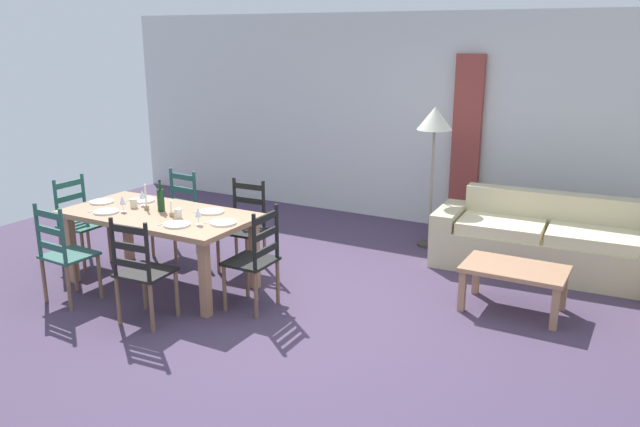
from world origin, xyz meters
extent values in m
cube|color=#43354E|center=(0.00, 0.00, -0.01)|extent=(9.60, 9.60, 0.02)
cube|color=silver|center=(0.00, 3.30, 1.35)|extent=(9.60, 0.16, 2.70)
cube|color=brown|center=(0.52, 3.16, 1.10)|extent=(0.35, 0.08, 2.20)
cube|color=#A57857|center=(-1.54, -0.09, 0.72)|extent=(1.90, 0.96, 0.05)
cube|color=#A57857|center=(-2.39, -0.47, 0.35)|extent=(0.08, 0.08, 0.70)
cube|color=#A57857|center=(-0.69, -0.47, 0.35)|extent=(0.08, 0.08, 0.70)
cube|color=#A57857|center=(-2.39, 0.29, 0.35)|extent=(0.08, 0.08, 0.70)
cube|color=#A57857|center=(-0.69, 0.29, 0.35)|extent=(0.08, 0.08, 0.70)
cube|color=#255249|center=(-2.02, -0.80, 0.45)|extent=(0.44, 0.42, 0.03)
cylinder|color=brown|center=(-2.18, -0.62, 0.22)|extent=(0.04, 0.04, 0.43)
cylinder|color=brown|center=(-1.83, -0.64, 0.22)|extent=(0.04, 0.04, 0.43)
cylinder|color=brown|center=(-2.20, -0.95, 0.22)|extent=(0.04, 0.04, 0.43)
cylinder|color=brown|center=(-1.85, -0.98, 0.22)|extent=(0.04, 0.04, 0.43)
cylinder|color=#255249|center=(-2.20, -0.95, 0.71)|extent=(0.04, 0.04, 0.50)
cylinder|color=#255249|center=(-1.85, -0.98, 0.71)|extent=(0.04, 0.04, 0.50)
cube|color=#255249|center=(-2.03, -0.97, 0.58)|extent=(0.38, 0.05, 0.06)
cube|color=#255249|center=(-2.03, -0.97, 0.73)|extent=(0.38, 0.05, 0.06)
cube|color=#255249|center=(-2.03, -0.97, 0.88)|extent=(0.38, 0.05, 0.06)
cube|color=black|center=(-1.08, -0.78, 0.45)|extent=(0.45, 0.43, 0.03)
cylinder|color=brown|center=(-1.27, -0.62, 0.22)|extent=(0.04, 0.04, 0.43)
cylinder|color=brown|center=(-0.91, -0.60, 0.22)|extent=(0.04, 0.04, 0.43)
cylinder|color=brown|center=(-1.25, -0.96, 0.22)|extent=(0.04, 0.04, 0.43)
cylinder|color=brown|center=(-0.89, -0.93, 0.22)|extent=(0.04, 0.04, 0.43)
cylinder|color=black|center=(-1.25, -0.96, 0.71)|extent=(0.04, 0.04, 0.50)
cylinder|color=black|center=(-0.89, -0.93, 0.71)|extent=(0.04, 0.04, 0.50)
cube|color=black|center=(-1.07, -0.95, 0.58)|extent=(0.38, 0.05, 0.06)
cube|color=black|center=(-1.07, -0.95, 0.73)|extent=(0.38, 0.05, 0.06)
cube|color=black|center=(-1.07, -0.95, 0.88)|extent=(0.38, 0.05, 0.06)
cube|color=#22524D|center=(-2.03, 0.64, 0.45)|extent=(0.45, 0.43, 0.03)
cylinder|color=brown|center=(-1.86, 0.46, 0.22)|extent=(0.04, 0.04, 0.43)
cylinder|color=brown|center=(-2.22, 0.49, 0.22)|extent=(0.04, 0.04, 0.43)
cylinder|color=brown|center=(-1.84, 0.80, 0.22)|extent=(0.04, 0.04, 0.43)
cylinder|color=brown|center=(-2.20, 0.83, 0.22)|extent=(0.04, 0.04, 0.43)
cylinder|color=#22524D|center=(-1.84, 0.80, 0.71)|extent=(0.04, 0.04, 0.50)
cylinder|color=#22524D|center=(-2.20, 0.83, 0.71)|extent=(0.04, 0.04, 0.50)
cube|color=#22524D|center=(-2.02, 0.81, 0.58)|extent=(0.38, 0.05, 0.06)
cube|color=#22524D|center=(-2.02, 0.81, 0.73)|extent=(0.38, 0.05, 0.06)
cube|color=#22524D|center=(-2.02, 0.81, 0.88)|extent=(0.38, 0.05, 0.06)
cube|color=black|center=(-1.09, 0.62, 0.45)|extent=(0.44, 0.42, 0.03)
cylinder|color=brown|center=(-0.90, 0.46, 0.22)|extent=(0.04, 0.04, 0.43)
cylinder|color=brown|center=(-1.26, 0.44, 0.22)|extent=(0.04, 0.04, 0.43)
cylinder|color=brown|center=(-0.91, 0.80, 0.22)|extent=(0.04, 0.04, 0.43)
cylinder|color=brown|center=(-1.27, 0.78, 0.22)|extent=(0.04, 0.04, 0.43)
cylinder|color=black|center=(-0.91, 0.80, 0.71)|extent=(0.04, 0.04, 0.50)
cylinder|color=black|center=(-1.27, 0.78, 0.71)|extent=(0.04, 0.04, 0.50)
cube|color=black|center=(-1.09, 0.79, 0.58)|extent=(0.38, 0.04, 0.06)
cube|color=black|center=(-1.09, 0.79, 0.73)|extent=(0.38, 0.04, 0.06)
cube|color=black|center=(-1.09, 0.79, 0.88)|extent=(0.38, 0.04, 0.06)
cube|color=#235A4D|center=(-2.68, -0.05, 0.45)|extent=(0.40, 0.42, 0.03)
cylinder|color=brown|center=(-2.50, 0.13, 0.22)|extent=(0.04, 0.04, 0.43)
cylinder|color=brown|center=(-2.51, -0.23, 0.22)|extent=(0.04, 0.04, 0.43)
cylinder|color=brown|center=(-2.84, 0.13, 0.22)|extent=(0.04, 0.04, 0.43)
cylinder|color=brown|center=(-2.85, -0.23, 0.22)|extent=(0.04, 0.04, 0.43)
cylinder|color=#235A4D|center=(-2.84, 0.13, 0.71)|extent=(0.04, 0.04, 0.50)
cylinder|color=#235A4D|center=(-2.85, -0.23, 0.71)|extent=(0.04, 0.04, 0.50)
cube|color=#235A4D|center=(-2.85, -0.05, 0.58)|extent=(0.03, 0.38, 0.06)
cube|color=#235A4D|center=(-2.85, -0.05, 0.73)|extent=(0.03, 0.38, 0.06)
cube|color=#235A4D|center=(-2.85, -0.05, 0.88)|extent=(0.03, 0.38, 0.06)
cube|color=black|center=(-0.45, -0.11, 0.45)|extent=(0.41, 0.42, 0.03)
cylinder|color=brown|center=(-0.62, -0.29, 0.22)|extent=(0.04, 0.04, 0.43)
cylinder|color=brown|center=(-0.62, 0.07, 0.22)|extent=(0.04, 0.04, 0.43)
cylinder|color=brown|center=(-0.28, -0.29, 0.22)|extent=(0.04, 0.04, 0.43)
cylinder|color=brown|center=(-0.28, 0.07, 0.22)|extent=(0.04, 0.04, 0.43)
cylinder|color=black|center=(-0.28, -0.29, 0.71)|extent=(0.04, 0.04, 0.50)
cylinder|color=black|center=(-0.28, 0.07, 0.71)|extent=(0.04, 0.04, 0.50)
cube|color=black|center=(-0.28, -0.11, 0.58)|extent=(0.03, 0.38, 0.06)
cube|color=black|center=(-0.28, -0.11, 0.73)|extent=(0.03, 0.38, 0.06)
cube|color=black|center=(-0.28, -0.11, 0.88)|extent=(0.03, 0.38, 0.06)
cylinder|color=white|center=(-1.99, -0.34, 0.76)|extent=(0.24, 0.24, 0.02)
cube|color=silver|center=(-2.14, -0.34, 0.75)|extent=(0.03, 0.17, 0.01)
cylinder|color=white|center=(-1.09, -0.34, 0.76)|extent=(0.24, 0.24, 0.02)
cube|color=silver|center=(-1.24, -0.34, 0.75)|extent=(0.02, 0.17, 0.01)
cylinder|color=white|center=(-1.99, 0.16, 0.76)|extent=(0.24, 0.24, 0.02)
cube|color=silver|center=(-2.14, 0.16, 0.75)|extent=(0.02, 0.17, 0.01)
cylinder|color=white|center=(-1.09, 0.16, 0.76)|extent=(0.24, 0.24, 0.02)
cube|color=silver|center=(-1.24, 0.16, 0.75)|extent=(0.02, 0.17, 0.01)
cylinder|color=white|center=(-2.32, -0.09, 0.76)|extent=(0.24, 0.24, 0.02)
cube|color=silver|center=(-2.47, -0.09, 0.75)|extent=(0.02, 0.17, 0.01)
cylinder|color=white|center=(-0.76, -0.09, 0.76)|extent=(0.24, 0.24, 0.02)
cube|color=silver|center=(-0.91, -0.09, 0.75)|extent=(0.02, 0.17, 0.01)
cylinder|color=#143819|center=(-1.55, -0.04, 0.86)|extent=(0.07, 0.07, 0.22)
cylinder|color=#143819|center=(-1.55, -0.04, 1.01)|extent=(0.02, 0.02, 0.08)
cylinder|color=black|center=(-1.55, -0.04, 1.06)|extent=(0.03, 0.03, 0.02)
cylinder|color=white|center=(-1.87, -0.24, 0.75)|extent=(0.06, 0.06, 0.01)
cylinder|color=white|center=(-1.87, -0.24, 0.79)|extent=(0.01, 0.01, 0.07)
cone|color=white|center=(-1.87, -0.24, 0.87)|extent=(0.06, 0.06, 0.08)
cylinder|color=white|center=(-0.93, -0.22, 0.75)|extent=(0.06, 0.06, 0.01)
cylinder|color=white|center=(-0.93, -0.22, 0.79)|extent=(0.01, 0.01, 0.07)
cone|color=white|center=(-0.93, -0.22, 0.87)|extent=(0.06, 0.06, 0.08)
cylinder|color=white|center=(-1.87, 0.03, 0.75)|extent=(0.06, 0.06, 0.01)
cylinder|color=white|center=(-1.87, 0.03, 0.79)|extent=(0.01, 0.01, 0.07)
cone|color=white|center=(-1.87, 0.03, 0.87)|extent=(0.06, 0.06, 0.08)
cylinder|color=beige|center=(-1.25, -0.14, 0.80)|extent=(0.07, 0.07, 0.09)
cylinder|color=beige|center=(-1.89, -0.07, 0.80)|extent=(0.07, 0.07, 0.09)
cylinder|color=#998C66|center=(-1.72, -0.07, 0.77)|extent=(0.05, 0.05, 0.04)
cylinder|color=white|center=(-1.72, -0.07, 0.90)|extent=(0.02, 0.02, 0.22)
cylinder|color=#998C66|center=(-1.34, -0.13, 0.77)|extent=(0.05, 0.05, 0.04)
cylinder|color=white|center=(-1.34, -0.13, 0.85)|extent=(0.02, 0.02, 0.11)
cube|color=#C3B78E|center=(1.72, 2.13, 0.20)|extent=(1.84, 0.90, 0.40)
cube|color=#C3B78E|center=(1.70, 2.43, 0.40)|extent=(1.81, 0.30, 0.80)
cube|color=#C3B78E|center=(0.70, 2.07, 0.29)|extent=(0.29, 0.81, 0.58)
cube|color=beige|center=(2.17, 2.10, 0.46)|extent=(0.90, 0.69, 0.12)
cube|color=beige|center=(1.27, 2.05, 0.46)|extent=(0.90, 0.69, 0.12)
cube|color=#A57857|center=(1.66, 0.98, 0.40)|extent=(0.90, 0.56, 0.04)
cube|color=#A57857|center=(1.26, 0.75, 0.19)|extent=(0.06, 0.06, 0.38)
cube|color=#A57857|center=(2.06, 0.75, 0.19)|extent=(0.06, 0.06, 0.38)
cube|color=#A57857|center=(1.26, 1.21, 0.19)|extent=(0.06, 0.06, 0.38)
cube|color=#A57857|center=(2.06, 1.21, 0.19)|extent=(0.06, 0.06, 0.38)
cylinder|color=#332D28|center=(0.37, 2.38, 0.01)|extent=(0.28, 0.28, 0.03)
cylinder|color=gray|center=(0.37, 2.38, 0.71)|extent=(0.03, 0.03, 1.35)
cone|color=beige|center=(0.37, 2.38, 1.51)|extent=(0.40, 0.40, 0.26)
camera|label=1|loc=(2.72, -4.52, 2.42)|focal=35.63mm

